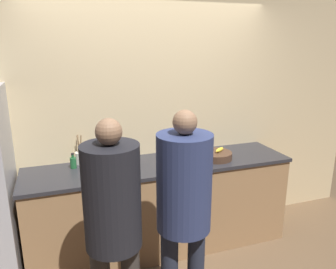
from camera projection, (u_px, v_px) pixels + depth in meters
ground_plane at (173, 266)px, 3.19m from camera, size 14.00×14.00×0.00m
wall_back at (151, 121)px, 3.48m from camera, size 5.20×0.06×2.60m
counter at (161, 205)px, 3.40m from camera, size 2.65×0.68×0.94m
person_left at (113, 217)px, 2.13m from camera, size 0.37×0.37×1.66m
person_center at (184, 200)px, 2.32m from camera, size 0.39×0.39×1.67m
fruit_bowl at (216, 155)px, 3.37m from camera, size 0.33×0.33×0.11m
utensil_crock at (81, 157)px, 3.23m from camera, size 0.10×0.10×0.29m
bottle_green at (73, 162)px, 3.11m from camera, size 0.06×0.06×0.15m
bottle_amber at (129, 156)px, 3.17m from camera, size 0.07×0.07×0.24m
cup_white at (188, 161)px, 3.19m from camera, size 0.08×0.08×0.09m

